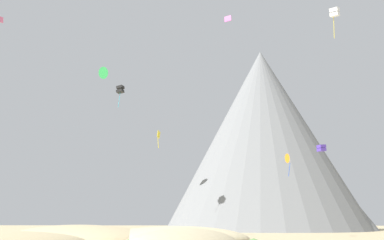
{
  "coord_description": "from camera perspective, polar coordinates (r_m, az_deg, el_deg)",
  "views": [
    {
      "loc": [
        8.82,
        -29.08,
        2.17
      ],
      "look_at": [
        0.3,
        45.84,
        19.33
      ],
      "focal_mm": 41.63,
      "sensor_mm": 36.0,
      "label": 1
    }
  ],
  "objects": [
    {
      "name": "dune_back_low",
      "position": [
        57.97,
        -14.28,
        -14.59
      ],
      "size": [
        26.21,
        24.54,
        3.48
      ],
      "primitive_type": "ellipsoid",
      "rotation": [
        0.0,
        0.0,
        2.54
      ],
      "color": "#C6B284",
      "rests_on": "ground_plane"
    },
    {
      "name": "dune_foreground_left",
      "position": [
        55.06,
        -2.07,
        -15.07
      ],
      "size": [
        18.55,
        16.8,
        3.2
      ],
      "primitive_type": "ellipsoid",
      "rotation": [
        0.0,
        0.0,
        1.52
      ],
      "color": "beige",
      "rests_on": "ground_plane"
    },
    {
      "name": "rock_massif",
      "position": [
        113.55,
        9.8,
        -4.21
      ],
      "size": [
        59.11,
        60.53,
        45.57
      ],
      "color": "slate",
      "rests_on": "ground_plane"
    },
    {
      "name": "kite_green_high",
      "position": [
        94.44,
        -11.26,
        5.95
      ],
      "size": [
        2.64,
        1.75,
        2.48
      ],
      "rotation": [
        0.0,
        0.0,
        2.74
      ],
      "color": "green"
    },
    {
      "name": "kite_orange_low",
      "position": [
        64.64,
        12.19,
        -4.86
      ],
      "size": [
        0.82,
        1.34,
        3.21
      ],
      "rotation": [
        0.0,
        0.0,
        1.98
      ],
      "color": "orange"
    },
    {
      "name": "kite_magenta_high",
      "position": [
        63.66,
        4.62,
        12.81
      ],
      "size": [
        0.94,
        0.5,
        0.83
      ],
      "rotation": [
        0.0,
        0.0,
        1.96
      ],
      "color": "#D1339E"
    },
    {
      "name": "kite_indigo_low",
      "position": [
        62.54,
        16.24,
        -3.48
      ],
      "size": [
        1.25,
        1.24,
        0.92
      ],
      "rotation": [
        0.0,
        0.0,
        5.2
      ],
      "color": "#5138B2"
    },
    {
      "name": "kite_black_high",
      "position": [
        86.2,
        -9.18,
        3.88
      ],
      "size": [
        1.47,
        1.41,
        4.27
      ],
      "rotation": [
        0.0,
        0.0,
        4.52
      ],
      "color": "black"
    },
    {
      "name": "kite_yellow_mid",
      "position": [
        69.69,
        -4.3,
        -2.01
      ],
      "size": [
        0.33,
        1.18,
        2.78
      ],
      "rotation": [
        0.0,
        0.0,
        0.64
      ],
      "color": "yellow"
    },
    {
      "name": "kite_white_high",
      "position": [
        77.04,
        17.79,
        12.98
      ],
      "size": [
        1.82,
        1.86,
        5.39
      ],
      "rotation": [
        0.0,
        0.0,
        5.79
      ],
      "color": "white"
    }
  ]
}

